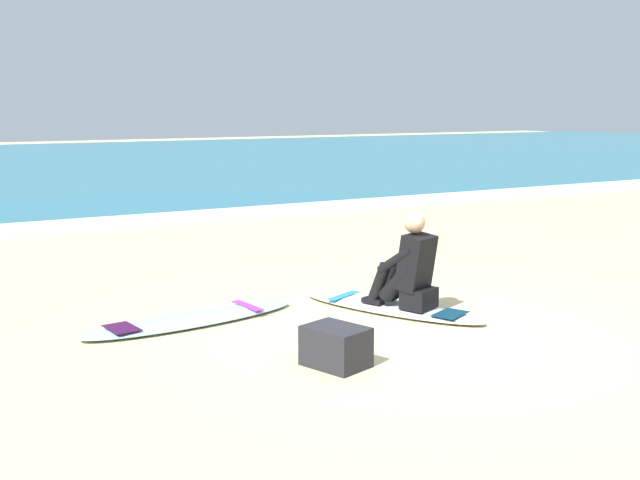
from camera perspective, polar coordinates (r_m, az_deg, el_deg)
The scene contains 7 objects.
ground_plane at distance 7.18m, azimuth 6.92°, elevation -6.78°, with size 80.00×80.00×0.00m, color #CCB584.
sea at distance 27.28m, azimuth -20.87°, elevation 5.00°, with size 80.00×28.00×0.10m, color teal.
breaking_foam at distance 13.96m, azimuth -12.11°, elevation 1.43°, with size 80.00×0.90×0.11m, color white.
surfboard_main at distance 7.93m, azimuth 5.17°, elevation -4.88°, with size 1.32×2.08×0.08m.
surfer_seated at distance 7.75m, azimuth 6.46°, elevation -2.21°, with size 0.57×0.77×0.95m.
surfboard_spare_near at distance 7.57m, azimuth -9.27°, elevation -5.68°, with size 2.24×0.80×0.08m.
beach_bag at distance 6.25m, azimuth 1.16°, elevation -7.72°, with size 0.36×0.48×0.32m, color #232328.
Camera 1 is at (-4.11, -5.52, 2.04)m, focal length 44.19 mm.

